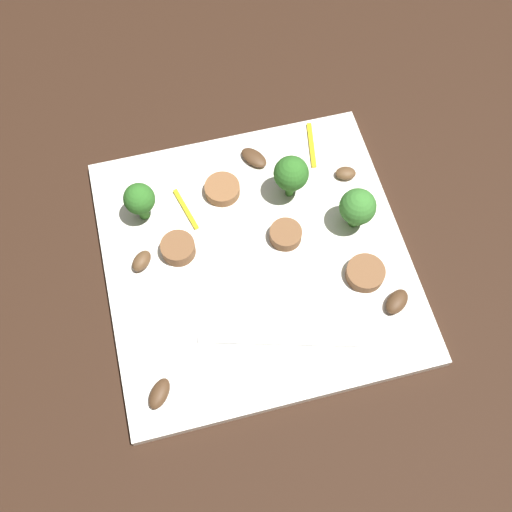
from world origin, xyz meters
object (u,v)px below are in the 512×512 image
at_px(sausage_slice_2, 365,273).
at_px(pepper_strip_0, 186,209).
at_px(sausage_slice_0, 286,235).
at_px(mushroom_1, 159,394).
at_px(plate, 256,259).
at_px(mushroom_0, 397,302).
at_px(sausage_slice_1, 222,189).
at_px(pepper_strip_1, 312,145).
at_px(broccoli_floret_1, 358,207).
at_px(sausage_slice_3, 178,248).
at_px(mushroom_2, 346,173).
at_px(mushroom_4, 254,158).
at_px(mushroom_3, 142,261).
at_px(broccoli_floret_0, 140,200).
at_px(broccoli_floret_2, 291,174).
at_px(fork, 239,342).

bearing_deg(sausage_slice_2, pepper_strip_0, -36.58).
distance_m(sausage_slice_0, mushroom_1, 0.19).
distance_m(plate, mushroom_0, 0.14).
relative_size(plate, sausage_slice_1, 8.10).
relative_size(sausage_slice_0, sausage_slice_2, 0.86).
bearing_deg(pepper_strip_1, plate, 51.45).
bearing_deg(sausage_slice_2, broccoli_floret_1, -97.14).
bearing_deg(sausage_slice_1, pepper_strip_1, -162.32).
distance_m(sausage_slice_0, sausage_slice_3, 0.10).
bearing_deg(plate, mushroom_2, -149.20).
height_order(mushroom_4, pepper_strip_0, mushroom_4).
bearing_deg(sausage_slice_3, mushroom_3, 6.43).
xyz_separation_m(mushroom_2, pepper_strip_1, (0.02, -0.04, -0.00)).
height_order(sausage_slice_0, mushroom_4, sausage_slice_0).
bearing_deg(broccoli_floret_1, mushroom_4, -51.45).
relative_size(mushroom_1, pepper_strip_0, 0.56).
bearing_deg(broccoli_floret_0, mushroom_3, 78.27).
bearing_deg(mushroom_4, broccoli_floret_2, 117.74).
height_order(plate, mushroom_0, mushroom_0).
bearing_deg(sausage_slice_1, sausage_slice_3, 44.71).
height_order(sausage_slice_2, mushroom_3, same).
bearing_deg(mushroom_4, fork, 72.01).
bearing_deg(pepper_strip_1, mushroom_4, 2.43).
height_order(plate, mushroom_3, mushroom_3).
height_order(mushroom_3, pepper_strip_1, mushroom_3).
relative_size(fork, sausage_slice_1, 5.08).
bearing_deg(plate, broccoli_floret_0, -36.21).
relative_size(sausage_slice_0, mushroom_3, 1.36).
bearing_deg(sausage_slice_0, broccoli_floret_1, 179.42).
bearing_deg(pepper_strip_1, mushroom_0, 97.57).
xyz_separation_m(fork, broccoli_floret_0, (0.06, -0.15, 0.03)).
distance_m(sausage_slice_3, pepper_strip_1, 0.18).
bearing_deg(pepper_strip_0, plate, 129.92).
distance_m(plate, sausage_slice_0, 0.04).
relative_size(broccoli_floret_2, sausage_slice_3, 1.62).
relative_size(broccoli_floret_1, pepper_strip_1, 0.90).
height_order(broccoli_floret_2, sausage_slice_1, broccoli_floret_2).
bearing_deg(mushroom_1, sausage_slice_1, -117.59).
bearing_deg(sausage_slice_1, mushroom_2, 174.86).
bearing_deg(broccoli_floret_0, sausage_slice_0, 155.73).
bearing_deg(broccoli_floret_1, mushroom_3, -1.87).
height_order(sausage_slice_3, mushroom_1, sausage_slice_3).
distance_m(sausage_slice_1, mushroom_3, 0.11).
xyz_separation_m(mushroom_2, pepper_strip_0, (0.16, -0.00, -0.00)).
height_order(fork, broccoli_floret_0, broccoli_floret_0).
bearing_deg(fork, mushroom_4, -92.40).
relative_size(broccoli_floret_1, broccoli_floret_2, 0.93).
relative_size(broccoli_floret_1, mushroom_1, 1.77).
xyz_separation_m(broccoli_floret_1, pepper_strip_0, (0.15, -0.05, -0.03)).
bearing_deg(sausage_slice_1, broccoli_floret_2, 165.18).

